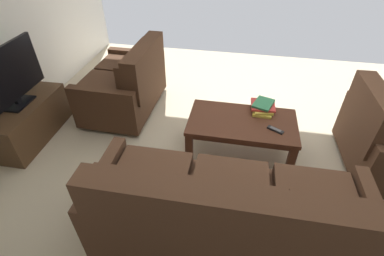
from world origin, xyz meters
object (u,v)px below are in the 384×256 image
sofa_main (227,214)px  flat_tv (7,77)px  coffee_table (242,126)px  tv_remote (275,130)px  loveseat_near (127,84)px  tv_stand (27,121)px  book_stack (263,106)px

sofa_main → flat_tv: bearing=-21.7°
coffee_table → tv_remote: tv_remote is taller
loveseat_near → coffee_table: 1.57m
tv_stand → flat_tv: size_ratio=1.05×
tv_stand → flat_tv: (-0.00, 0.00, 0.55)m
loveseat_near → flat_tv: size_ratio=1.24×
sofa_main → tv_remote: (-0.37, -1.00, 0.05)m
sofa_main → loveseat_near: sofa_main is taller
loveseat_near → book_stack: (-1.65, 0.36, 0.10)m
loveseat_near → book_stack: bearing=167.8°
sofa_main → coffee_table: bearing=-92.7°
loveseat_near → tv_stand: loveseat_near is taller
loveseat_near → tv_stand: 1.21m
flat_tv → book_stack: 2.62m
coffee_table → tv_stand: (2.38, 0.18, -0.14)m
flat_tv → book_stack: size_ratio=2.95×
coffee_table → flat_tv: (2.38, 0.18, 0.41)m
flat_tv → tv_remote: 2.72m
tv_stand → book_stack: book_stack is taller
tv_stand → book_stack: bearing=-171.0°
loveseat_near → flat_tv: (0.92, 0.77, 0.40)m
tv_stand → loveseat_near: bearing=-140.2°
loveseat_near → flat_tv: 1.26m
loveseat_near → tv_remote: loveseat_near is taller
book_stack → tv_remote: size_ratio=2.02×
sofa_main → book_stack: sofa_main is taller
book_stack → tv_remote: 0.36m
tv_stand → tv_remote: 2.71m
coffee_table → tv_remote: 0.34m
tv_stand → flat_tv: flat_tv is taller
coffee_table → tv_stand: 2.39m
tv_stand → coffee_table: bearing=-175.7°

